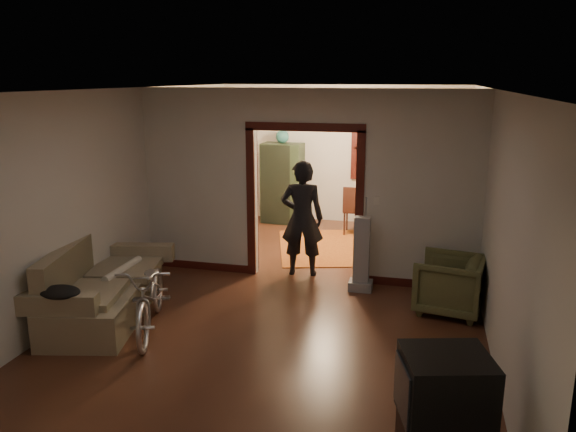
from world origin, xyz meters
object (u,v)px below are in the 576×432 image
(sofa, at_px, (103,280))
(armchair, at_px, (449,284))
(locker, at_px, (283,183))
(desk, at_px, (399,214))
(person, at_px, (302,218))
(bicycle, at_px, (151,295))

(sofa, distance_m, armchair, 4.37)
(sofa, height_order, locker, locker)
(sofa, distance_m, desk, 6.01)
(locker, bearing_deg, desk, -0.04)
(armchair, bearing_deg, person, -102.88)
(desk, bearing_deg, locker, -178.09)
(armchair, bearing_deg, desk, -156.81)
(person, bearing_deg, armchair, 148.80)
(locker, bearing_deg, sofa, -97.35)
(sofa, relative_size, person, 1.19)
(sofa, relative_size, locker, 1.27)
(bicycle, distance_m, armchair, 3.72)
(person, bearing_deg, locker, -77.76)
(armchair, distance_m, person, 2.39)
(sofa, bearing_deg, locker, 66.33)
(person, xyz_separation_m, desk, (1.31, 2.84, -0.53))
(person, bearing_deg, desk, -122.21)
(bicycle, height_order, desk, bicycle)
(sofa, bearing_deg, armchair, 3.13)
(armchair, bearing_deg, sofa, -63.39)
(locker, height_order, desk, locker)
(sofa, distance_m, locker, 5.23)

